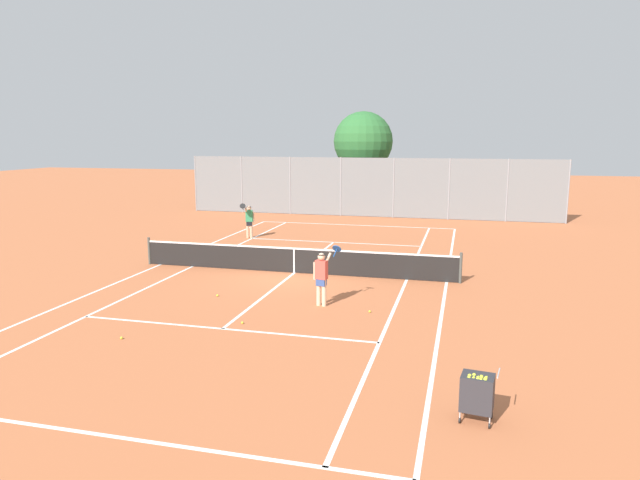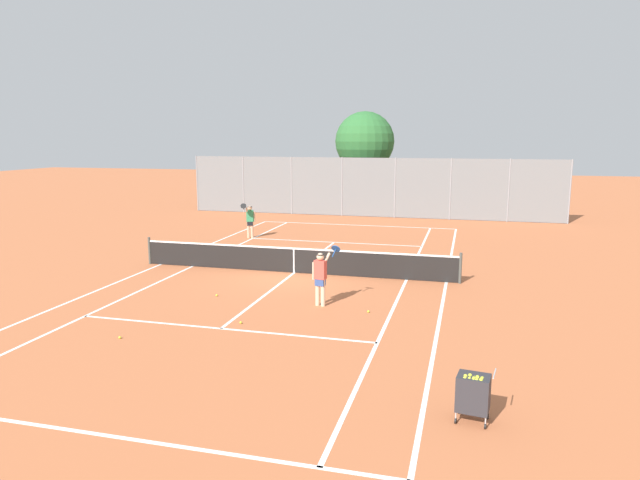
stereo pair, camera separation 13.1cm
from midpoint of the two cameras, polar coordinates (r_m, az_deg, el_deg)
ground_plane at (r=21.07m, az=-2.78°, el=-3.31°), size 120.00×120.00×0.00m
court_line_markings at (r=21.07m, az=-2.78°, el=-3.30°), size 11.10×23.90×0.01m
tennis_net at (r=20.95m, az=-2.79°, el=-1.96°), size 12.00×0.10×1.07m
ball_cart at (r=10.70m, az=15.10°, el=-14.50°), size 0.69×0.56×0.96m
player_near_side at (r=16.83m, az=-0.06°, el=-3.55°), size 0.77×0.71×1.77m
player_far_left at (r=28.34m, az=-7.23°, el=2.05°), size 0.51×0.85×1.77m
loose_tennis_ball_0 at (r=15.61m, az=-8.02°, el=-8.19°), size 0.07×0.07×0.07m
loose_tennis_ball_1 at (r=16.47m, az=4.76°, el=-7.13°), size 0.07×0.07×0.07m
loose_tennis_ball_2 at (r=18.30m, az=-10.43°, el=-5.47°), size 0.07×0.07×0.07m
loose_tennis_ball_3 at (r=15.20m, az=-19.48°, el=-9.21°), size 0.07×0.07×0.07m
back_fence at (r=35.72m, az=4.60°, el=5.28°), size 23.43×0.08×3.69m
tree_behind_left at (r=38.90m, az=4.39°, el=9.65°), size 3.98×3.98×6.62m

